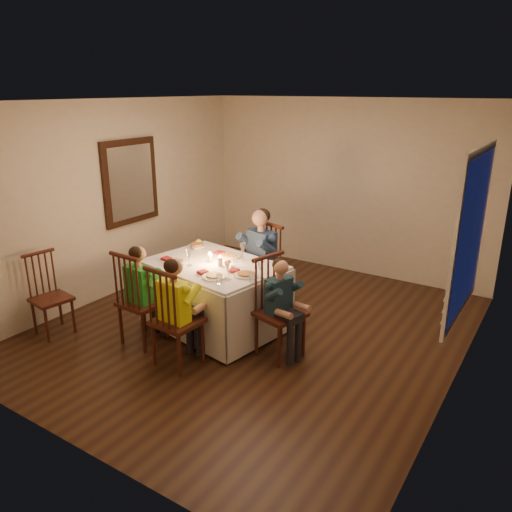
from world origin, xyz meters
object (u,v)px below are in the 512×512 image
Objects in this scene: child_yellow at (180,363)px; serving_bowl at (197,247)px; child_green at (145,341)px; chair_near_right at (180,363)px; chair_near_left at (145,341)px; chair_adult at (260,306)px; chair_extra at (56,333)px; dining_table at (214,282)px; chair_end at (280,355)px; child_teal at (280,355)px; adult at (260,306)px.

child_yellow is 1.64m from serving_bowl.
chair_near_right is at bearing 169.51° from child_green.
child_yellow is (0.64, -0.15, 0.00)m from chair_near_left.
chair_extra is (-1.61, -1.94, 0.00)m from chair_adult.
chair_near_right is 0.96× the size of child_green.
dining_table is at bearing -74.15° from child_yellow.
child_yellow reaches higher than chair_near_right.
chair_near_left is at bearing 127.07° from chair_end.
dining_table reaches higher than child_teal.
chair_end is (0.86, -0.96, 0.00)m from chair_adult.
chair_extra is 2.65m from child_teal.
chair_extra is at bearing 127.08° from chair_end.
chair_near_right is 0.84× the size of adult.
serving_bowl reaches higher than child_green.
chair_near_left is 1.54m from chair_end.
serving_bowl reaches higher than child_yellow.
child_yellow is at bearing -59.60° from serving_bowl.
adult is 1.14m from serving_bowl.
adult is 1.29m from child_teal.
chair_near_left is 1.36m from serving_bowl.
chair_adult is 1.29m from child_teal.
chair_near_left is 0.66m from child_yellow.
chair_adult is at bearing 90.31° from dining_table.
child_teal is at bearing -134.88° from child_yellow.
serving_bowl is (-0.65, -0.45, 0.83)m from adult.
chair_near_right is 0.66m from child_green.
child_yellow is at bearing 169.51° from chair_near_left.
dining_table is 1.76× the size of chair_extra.
chair_extra is at bearing 12.01° from child_yellow.
adult is at bearing -31.07° from chair_extra.
dining_table is at bearing 95.92° from child_teal.
child_yellow is 5.91× the size of serving_bowl.
chair_adult is 1.63m from child_green.
chair_end is 2.65m from chair_extra.
dining_table reaches higher than chair_near_right.
serving_bowl is at bearing -56.59° from chair_near_right.
adult is 1.63m from child_green.
serving_bowl is (-0.72, 1.22, 0.83)m from chair_near_right.
chair_near_right is at bearing -72.41° from chair_extra.
chair_adult is 0.84× the size of adult.
chair_adult is at bearing -84.64° from child_yellow.
serving_bowl is (-0.08, 1.07, 0.83)m from child_green.
dining_table is 1.95m from chair_extra.
dining_table is 0.99m from adult.
chair_extra is at bearing 12.01° from chair_near_right.
child_teal is (0.86, -0.96, 0.00)m from chair_adult.
chair_adult is (0.13, 0.79, -0.57)m from dining_table.
child_green is (-0.57, -1.52, 0.00)m from adult.
chair_extra is 1.70m from child_yellow.
adult is 1.15× the size of child_green.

